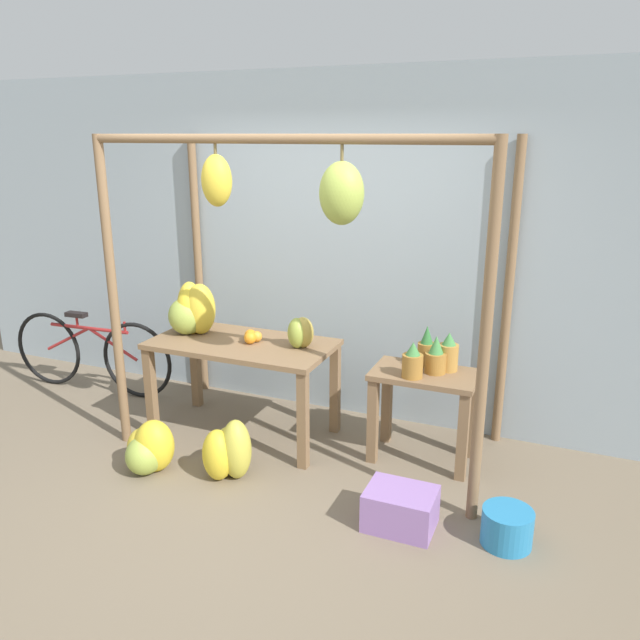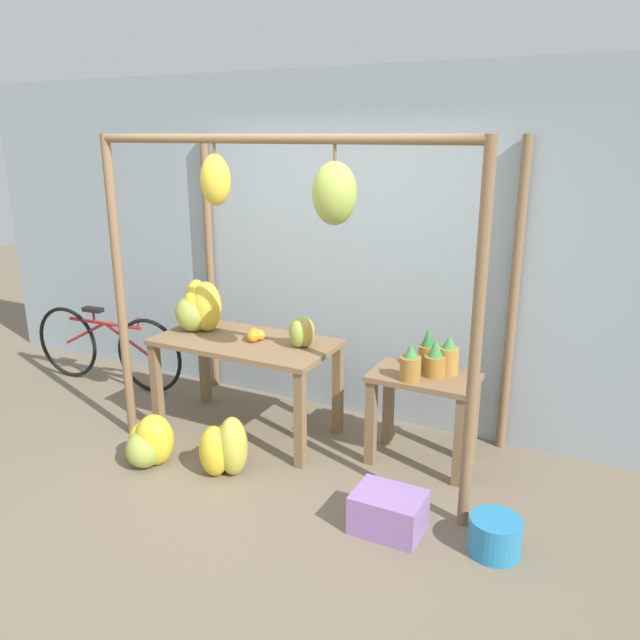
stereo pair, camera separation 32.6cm
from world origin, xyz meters
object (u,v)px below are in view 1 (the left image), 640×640
Objects in this scene: blue_bucket at (507,527)px; parked_bicycle at (91,353)px; fruit_crate_white at (400,509)px; banana_pile_on_table at (193,311)px; banana_pile_ground_right at (228,451)px; banana_pile_ground_left at (150,448)px; orange_pile at (252,337)px; pineapple_cluster at (431,356)px; papaya_pile at (300,333)px.

parked_bicycle is at bearing 167.07° from blue_bucket.
fruit_crate_white is 0.25× the size of parked_bicycle.
banana_pile_on_table is 1.03× the size of banana_pile_ground_right.
banana_pile_ground_right reaches higher than banana_pile_ground_left.
banana_pile_ground_left is at bearing -118.12° from orange_pile.
banana_pile_ground_left is 0.26× the size of parked_bicycle.
fruit_crate_white is 1.41× the size of blue_bucket.
orange_pile reaches higher than fruit_crate_white.
pineapple_cluster is (1.36, 0.15, -0.02)m from orange_pile.
blue_bucket is at bearing -50.85° from pineapple_cluster.
fruit_crate_white is 1.49m from papaya_pile.
banana_pile_ground_right is (0.14, -0.64, -0.63)m from orange_pile.
banana_pile_on_table reaches higher than pineapple_cluster.
papaya_pile is (0.93, 0.00, -0.07)m from banana_pile_on_table.
fruit_crate_white is 0.62m from blue_bucket.
banana_pile_ground_right reaches higher than blue_bucket.
banana_pile_on_table is 1.07× the size of banana_pile_ground_left.
parked_bicycle is at bearing 144.66° from banana_pile_ground_left.
banana_pile_ground_left is 1.72m from parked_bicycle.
orange_pile is 0.34× the size of banana_pile_ground_right.
fruit_crate_white is at bearing -21.70° from banana_pile_on_table.
orange_pile is at bearing -173.67° from pineapple_cluster.
pineapple_cluster reaches higher than banana_pile_ground_left.
fruit_crate_white is at bearing -86.75° from pineapple_cluster.
orange_pile is at bearing -6.56° from parked_bicycle.
banana_pile_on_table is 1.96× the size of papaya_pile.
orange_pile reaches higher than parked_bicycle.
parked_bicycle is (-3.22, 0.96, 0.25)m from fruit_crate_white.
banana_pile_on_table is at bearing 98.81° from banana_pile_ground_left.
banana_pile_on_table is 1.10× the size of fruit_crate_white.
parked_bicycle is at bearing 173.44° from orange_pile.
pineapple_cluster is at bearing 7.04° from papaya_pile.
pineapple_cluster is 0.97× the size of fruit_crate_white.
parked_bicycle is 2.27m from papaya_pile.
fruit_crate_white reaches higher than blue_bucket.
banana_pile_ground_right is at bearing 178.89° from blue_bucket.
blue_bucket is at bearing -18.37° from orange_pile.
fruit_crate_white is at bearing -16.56° from parked_bicycle.
blue_bucket is (0.62, 0.08, -0.01)m from fruit_crate_white.
pineapple_cluster reaches higher than fruit_crate_white.
banana_pile_on_table is at bearing 164.76° from blue_bucket.
fruit_crate_white is at bearing 0.99° from banana_pile_ground_left.
fruit_crate_white is at bearing -5.06° from banana_pile_ground_right.
parked_bicycle is at bearing 175.39° from papaya_pile.
banana_pile_ground_left is 0.96× the size of banana_pile_ground_right.
blue_bucket is at bearing -1.11° from banana_pile_ground_right.
orange_pile is 0.36× the size of fruit_crate_white.
banana_pile_ground_right is 1.28m from fruit_crate_white.
banana_pile_on_table is 1.13× the size of pineapple_cluster.
orange_pile is at bearing -2.82° from banana_pile_on_table.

